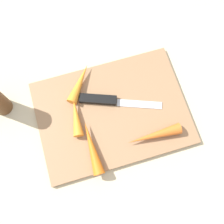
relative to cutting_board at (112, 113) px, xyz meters
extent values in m
plane|color=#C6B793|center=(0.00, 0.00, -0.01)|extent=(1.40, 1.40, 0.00)
cube|color=#99704C|center=(0.00, 0.00, 0.00)|extent=(0.36, 0.26, 0.01)
cube|color=#B7B7BC|center=(0.07, 0.00, 0.01)|extent=(0.11, 0.06, 0.00)
cube|color=black|center=(-0.02, 0.04, 0.01)|extent=(0.09, 0.05, 0.01)
cone|color=orange|center=(-0.07, -0.07, 0.02)|extent=(0.03, 0.13, 0.03)
cone|color=orange|center=(0.08, -0.09, 0.02)|extent=(0.13, 0.03, 0.03)
cone|color=orange|center=(-0.06, 0.09, 0.02)|extent=(0.08, 0.10, 0.03)
cone|color=orange|center=(-0.09, 0.01, 0.02)|extent=(0.04, 0.10, 0.02)
camera|label=1|loc=(-0.05, -0.18, 0.62)|focal=42.80mm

